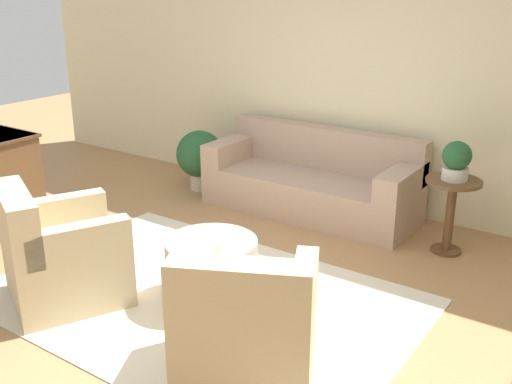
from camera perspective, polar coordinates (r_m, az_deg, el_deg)
name	(u,v)px	position (r m, az deg, el deg)	size (l,w,h in m)	color
ground_plane	(199,300)	(4.69, -5.42, -10.20)	(16.00, 16.00, 0.00)	#AD7F51
wall_back	(360,74)	(6.40, 9.87, 11.04)	(9.21, 0.12, 2.80)	beige
rug	(199,299)	(4.68, -5.42, -10.15)	(3.21, 2.18, 0.01)	beige
couch	(312,183)	(6.31, 5.38, 0.90)	(2.23, 0.85, 0.85)	tan
armchair_left	(59,257)	(4.75, -18.21, -5.88)	(1.06, 1.08, 0.91)	#C6B289
armchair_right	(247,329)	(3.65, -0.85, -12.90)	(1.06, 1.08, 0.91)	#C6B289
ottoman_table	(212,262)	(4.58, -4.24, -6.64)	(0.70, 0.70, 0.47)	tan
side_table	(451,204)	(5.53, 18.10, -1.12)	(0.48, 0.48, 0.69)	brown
potted_plant_on_side_table	(456,160)	(5.41, 18.54, 2.88)	(0.25, 0.25, 0.34)	beige
potted_plant_floor	(200,156)	(6.92, -5.38, 3.46)	(0.54, 0.54, 0.70)	beige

